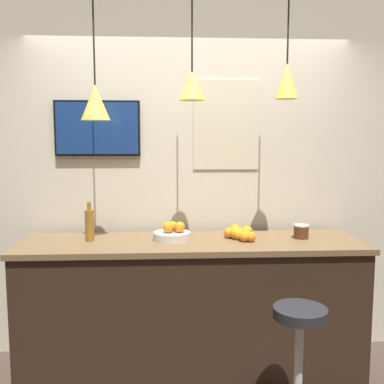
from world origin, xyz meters
TOP-DOWN VIEW (x-y plane):
  - back_wall at (0.00, 1.03)m, footprint 8.00×0.06m
  - service_counter at (0.00, 0.59)m, footprint 2.43×0.66m
  - bar_stool at (0.58, -0.08)m, footprint 0.39×0.39m
  - fruit_bowl at (-0.14, 0.62)m, footprint 0.27×0.27m
  - orange_pile at (0.35, 0.64)m, footprint 0.22×0.29m
  - juice_bottle at (-0.73, 0.62)m, footprint 0.06×0.06m
  - spread_jar at (0.80, 0.62)m, footprint 0.11×0.11m
  - pendant_lamp_left at (-0.66, 0.59)m, footprint 0.20×0.20m
  - pendant_lamp_middle at (0.00, 0.59)m, footprint 0.18×0.18m
  - pendant_lamp_right at (0.66, 0.59)m, footprint 0.16×0.16m
  - mounted_tv at (-0.71, 0.98)m, footprint 0.66×0.04m
  - wall_poster at (0.29, 0.99)m, footprint 0.52×0.01m

SIDE VIEW (x-z plane):
  - bar_stool at x=0.58m, z-range 0.09..0.85m
  - service_counter at x=0.00m, z-range 0.00..1.00m
  - orange_pile at x=0.35m, z-range 0.99..1.08m
  - fruit_bowl at x=-0.14m, z-range 0.98..1.11m
  - spread_jar at x=0.80m, z-range 1.00..1.10m
  - juice_bottle at x=-0.73m, z-range 0.98..1.26m
  - back_wall at x=0.00m, z-range 0.00..2.90m
  - mounted_tv at x=-0.71m, z-range 1.59..2.02m
  - wall_poster at x=0.29m, z-range 1.48..2.19m
  - pendant_lamp_left at x=-0.66m, z-range 1.49..2.45m
  - pendant_lamp_middle at x=0.00m, z-range 1.68..2.49m
  - pendant_lamp_right at x=0.66m, z-range 1.72..2.52m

